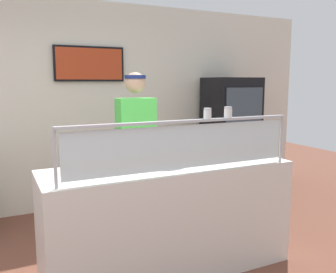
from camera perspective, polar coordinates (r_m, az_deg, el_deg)
name	(u,v)px	position (r m, az deg, el deg)	size (l,w,h in m)	color
ground_plane	(142,240)	(3.99, -4.16, -16.03)	(12.00, 12.00, 0.00)	brown
shop_rear_unit	(102,105)	(4.95, -10.37, 4.96)	(6.57, 0.13, 2.70)	silver
serving_counter	(169,218)	(3.25, 0.16, -12.81)	(2.17, 0.69, 0.95)	silver
sneeze_guard	(185,139)	(2.81, 2.72, -0.45)	(1.99, 0.06, 0.42)	#B2B5BC
pizza_tray	(162,163)	(3.12, -0.96, -4.23)	(0.45, 0.45, 0.04)	#9EA0A8
pizza_server	(163,161)	(3.10, -0.75, -3.91)	(0.07, 0.28, 0.01)	#ADAFB7
parmesan_shaker	(207,114)	(2.88, 6.27, 3.54)	(0.06, 0.06, 0.09)	white
pepper_flake_shaker	(228,113)	(2.99, 9.49, 3.70)	(0.07, 0.07, 0.09)	white
worker_figure	(137,146)	(3.74, -4.98, -1.51)	(0.41, 0.50, 1.76)	#23232D
drink_fridge	(231,137)	(5.39, 9.87, -0.02)	(0.71, 0.62, 1.73)	black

